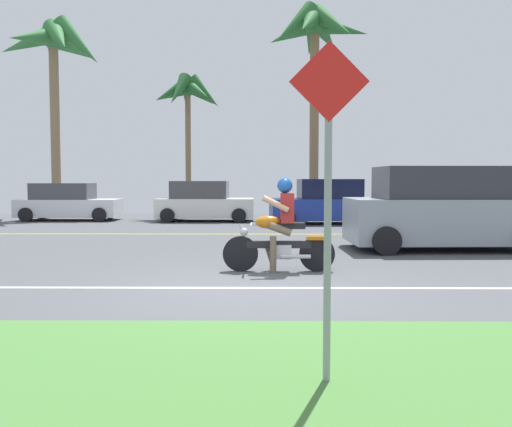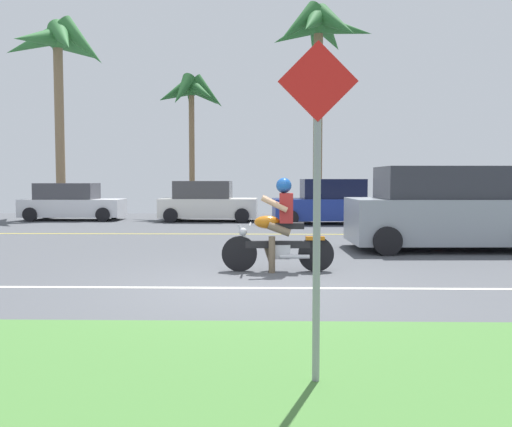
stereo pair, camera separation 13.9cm
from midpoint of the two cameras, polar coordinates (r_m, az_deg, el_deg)
ground at (r=11.40m, az=0.14°, el=-4.91°), size 56.00×30.00×0.04m
grass_median at (r=4.49m, az=-1.68°, el=-17.83°), size 56.00×3.80×0.06m
lane_line_near at (r=8.40m, az=-0.26°, el=-7.83°), size 50.40×0.12×0.01m
lane_line_far at (r=16.50m, az=0.48°, el=-2.18°), size 50.40×0.12×0.01m
motorcyclist at (r=9.80m, az=2.82°, el=-1.96°), size 2.03×0.66×1.70m
suv_nearby at (r=13.61m, az=19.58°, el=0.40°), size 4.65×2.31×1.97m
parked_car_0 at (r=23.34m, az=-18.68°, el=1.07°), size 4.03×1.81×1.51m
parked_car_1 at (r=21.74m, az=-4.97°, el=1.17°), size 3.86×1.98×1.60m
parked_car_2 at (r=20.55m, az=7.79°, el=1.10°), size 4.06×2.12×1.68m
parked_car_3 at (r=22.27m, az=20.00°, el=0.89°), size 3.99×2.06×1.48m
palm_tree_0 at (r=24.99m, az=6.78°, el=17.98°), size 4.64×4.80×9.32m
palm_tree_1 at (r=24.66m, az=-6.66°, el=12.09°), size 3.28×3.22×6.30m
palm_tree_2 at (r=26.09m, az=-19.92°, el=15.78°), size 4.66×4.70×8.75m
street_sign at (r=4.28m, az=7.39°, el=3.42°), size 0.62×0.06×2.74m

